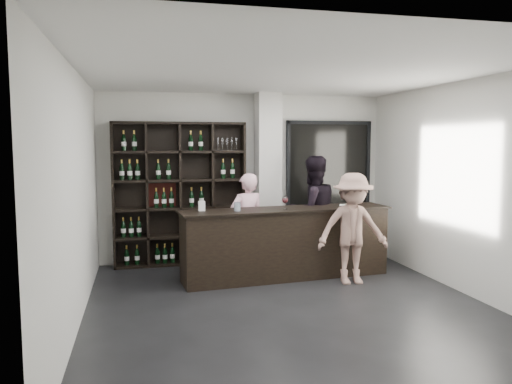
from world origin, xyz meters
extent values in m
cube|color=black|center=(0.00, 0.00, -0.01)|extent=(5.00, 5.50, 0.01)
cube|color=silver|center=(0.35, 2.47, 1.45)|extent=(0.40, 0.40, 2.90)
cube|color=black|center=(1.55, 2.69, 1.40)|extent=(1.60, 0.08, 2.10)
cube|color=black|center=(1.55, 2.69, 1.40)|extent=(1.48, 0.02, 1.98)
cube|color=black|center=(0.35, 1.34, 0.52)|extent=(3.17, 0.59, 1.04)
cube|color=black|center=(0.35, 1.34, 1.05)|extent=(3.25, 0.67, 0.03)
imported|color=#EFB3C2|center=(-0.15, 1.85, 0.79)|extent=(0.65, 0.50, 1.58)
imported|color=black|center=(0.95, 1.85, 0.92)|extent=(1.01, 0.85, 1.85)
imported|color=#926F62|center=(1.20, 0.83, 0.81)|extent=(1.10, 0.69, 1.62)
cylinder|color=silver|center=(-0.43, 1.22, 1.13)|extent=(0.12, 0.12, 0.13)
cube|color=white|center=(1.31, 1.45, 1.08)|extent=(0.14, 0.14, 0.02)
cube|color=white|center=(-0.94, 1.34, 1.14)|extent=(0.10, 0.06, 0.14)
camera|label=1|loc=(-1.80, -5.84, 2.07)|focal=35.00mm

